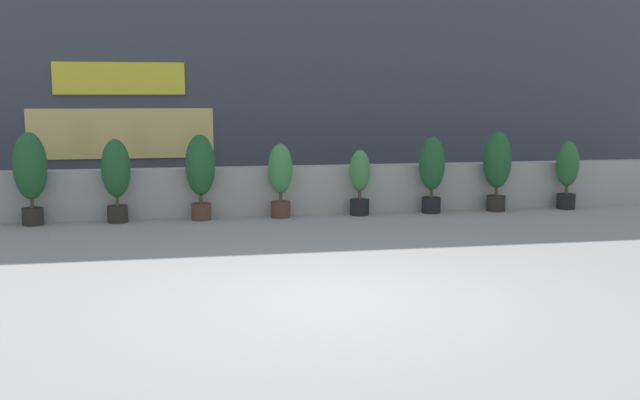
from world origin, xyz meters
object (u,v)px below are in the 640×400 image
at_px(potted_plant_3, 200,170).
at_px(potted_plant_7, 497,165).
at_px(potted_plant_5, 360,180).
at_px(potted_plant_1, 30,171).
at_px(potted_plant_4, 280,176).
at_px(potted_plant_6, 432,169).
at_px(potted_plant_8, 567,171).
at_px(potted_plant_2, 116,174).

distance_m(potted_plant_3, potted_plant_7, 5.68).
bearing_deg(potted_plant_5, potted_plant_7, -0.00).
relative_size(potted_plant_1, potted_plant_3, 1.04).
relative_size(potted_plant_4, potted_plant_7, 0.88).
bearing_deg(potted_plant_7, potted_plant_1, 180.00).
bearing_deg(potted_plant_1, potted_plant_3, -0.00).
bearing_deg(potted_plant_6, potted_plant_1, 180.00).
relative_size(potted_plant_4, potted_plant_8, 1.02).
height_order(potted_plant_5, potted_plant_8, potted_plant_8).
bearing_deg(potted_plant_4, potted_plant_1, 180.00).
distance_m(potted_plant_1, potted_plant_5, 5.85).
height_order(potted_plant_3, potted_plant_8, potted_plant_3).
xyz_separation_m(potted_plant_4, potted_plant_6, (2.91, -0.00, 0.07)).
relative_size(potted_plant_5, potted_plant_8, 0.92).
bearing_deg(potted_plant_6, potted_plant_2, 180.00).
bearing_deg(potted_plant_7, potted_plant_2, 180.00).
height_order(potted_plant_1, potted_plant_3, potted_plant_1).
bearing_deg(potted_plant_8, potted_plant_2, 180.00).
xyz_separation_m(potted_plant_5, potted_plant_7, (2.73, -0.00, 0.24)).
height_order(potted_plant_3, potted_plant_5, potted_plant_3).
xyz_separation_m(potted_plant_6, potted_plant_8, (2.80, 0.00, -0.09)).
relative_size(potted_plant_2, potted_plant_7, 0.96).
bearing_deg(potted_plant_8, potted_plant_1, 180.00).
distance_m(potted_plant_2, potted_plant_5, 4.42).
relative_size(potted_plant_2, potted_plant_3, 0.96).
distance_m(potted_plant_4, potted_plant_7, 4.23).
xyz_separation_m(potted_plant_5, potted_plant_6, (1.41, -0.00, 0.18)).
relative_size(potted_plant_2, potted_plant_8, 1.10).
distance_m(potted_plant_6, potted_plant_7, 1.32).
relative_size(potted_plant_3, potted_plant_7, 1.00).
bearing_deg(potted_plant_1, potted_plant_6, -0.00).
relative_size(potted_plant_2, potted_plant_4, 1.09).
bearing_deg(potted_plant_2, potted_plant_3, 0.00).
xyz_separation_m(potted_plant_5, potted_plant_8, (4.22, -0.00, 0.09)).
height_order(potted_plant_1, potted_plant_7, potted_plant_1).
bearing_deg(potted_plant_3, potted_plant_1, 180.00).
bearing_deg(potted_plant_2, potted_plant_1, 180.00).
height_order(potted_plant_3, potted_plant_6, potted_plant_3).
bearing_deg(potted_plant_5, potted_plant_6, -0.00).
relative_size(potted_plant_5, potted_plant_7, 0.80).
height_order(potted_plant_2, potted_plant_7, potted_plant_7).
xyz_separation_m(potted_plant_4, potted_plant_7, (4.23, -0.00, 0.13)).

